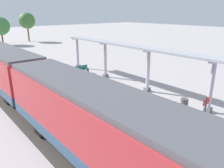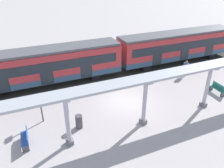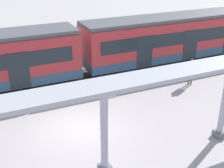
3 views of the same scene
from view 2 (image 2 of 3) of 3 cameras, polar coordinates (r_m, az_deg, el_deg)
ground_plane at (r=18.49m, az=3.16°, el=-4.11°), size 176.00×176.00×0.00m
tactile_edge_strip at (r=21.27m, az=-1.02°, el=0.46°), size 0.49×26.83×0.01m
trackbed at (r=22.81m, az=-2.80°, el=2.40°), size 3.20×38.83×0.01m
train_near_carriage at (r=20.96m, az=-17.12°, el=4.27°), size 2.65×14.27×3.48m
train_far_carriage at (r=26.64m, az=16.52°, el=9.29°), size 2.65×14.27×3.48m
canopy_pillar_second at (r=13.46m, az=-11.40°, el=-9.31°), size 1.10×0.44×3.45m
canopy_pillar_third at (r=15.08m, az=8.39°, el=-4.60°), size 1.10×0.44×3.45m
canopy_pillar_fourth at (r=18.31m, az=23.31°, el=-0.60°), size 1.10×0.44×3.45m
canopy_beam at (r=14.29m, az=9.36°, el=1.57°), size 1.20×21.75×0.16m
bench_near_end at (r=21.34m, az=25.59°, el=-1.06°), size 1.52×0.52×0.86m
bench_mid_platform at (r=14.99m, az=-21.32°, el=-12.87°), size 1.51×0.48×0.86m
trash_bin at (r=15.41m, az=-8.50°, el=-9.54°), size 0.48×0.48×0.97m
platform_info_sign at (r=16.10m, az=-17.89°, el=-5.29°), size 0.56×0.10×2.20m
passenger_waiting_near_edge at (r=23.40m, az=18.50°, el=4.33°), size 0.52×0.38×1.63m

